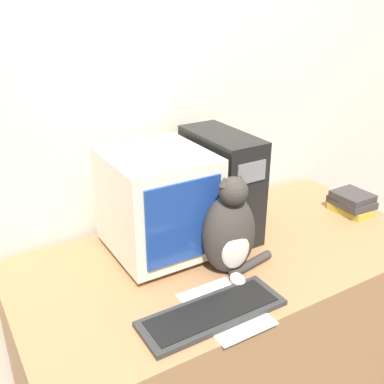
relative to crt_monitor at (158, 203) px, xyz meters
name	(u,v)px	position (x,y,z in m)	size (l,w,h in m)	color
wall_back	(169,112)	(0.23, 0.33, 0.26)	(7.00, 0.05, 2.50)	beige
desk	(225,329)	(0.23, -0.15, -0.60)	(1.68, 0.83, 0.78)	#9E7047
crt_monitor	(158,203)	(0.00, 0.00, 0.00)	(0.37, 0.41, 0.42)	beige
computer_tower	(221,184)	(0.30, 0.01, 0.01)	(0.18, 0.40, 0.44)	black
keyboard	(212,313)	(-0.04, -0.44, -0.21)	(0.49, 0.17, 0.02)	#2D2D2D
cat	(230,232)	(0.16, -0.26, -0.05)	(0.30, 0.23, 0.39)	#38332D
book_stack	(352,202)	(0.94, -0.16, -0.17)	(0.16, 0.19, 0.10)	gold
pen	(166,316)	(-0.17, -0.37, -0.21)	(0.15, 0.04, 0.01)	black
paper_sheet	(225,309)	(0.02, -0.44, -0.21)	(0.21, 0.30, 0.00)	white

